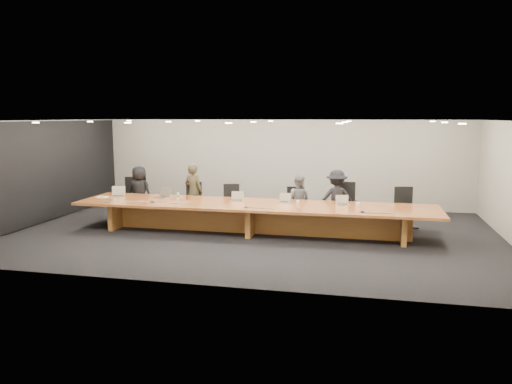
% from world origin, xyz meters
% --- Properties ---
extents(ground, '(12.00, 12.00, 0.00)m').
position_xyz_m(ground, '(0.00, 0.00, 0.00)').
color(ground, black).
rests_on(ground, ground).
extents(back_wall, '(12.00, 0.02, 2.80)m').
position_xyz_m(back_wall, '(0.00, 4.00, 1.40)').
color(back_wall, '#B9B3A8').
rests_on(back_wall, ground).
extents(left_wall_panel, '(0.08, 7.84, 2.74)m').
position_xyz_m(left_wall_panel, '(-5.94, 0.00, 1.37)').
color(left_wall_panel, black).
rests_on(left_wall_panel, ground).
extents(conference_table, '(9.00, 1.80, 0.75)m').
position_xyz_m(conference_table, '(0.00, 0.00, 0.52)').
color(conference_table, brown).
rests_on(conference_table, ground).
extents(chair_far_left, '(0.76, 0.76, 1.17)m').
position_xyz_m(chair_far_left, '(-3.92, 1.32, 0.58)').
color(chair_far_left, black).
rests_on(chair_far_left, ground).
extents(chair_left, '(0.56, 0.56, 1.09)m').
position_xyz_m(chair_left, '(-2.08, 1.21, 0.55)').
color(chair_left, black).
rests_on(chair_left, ground).
extents(chair_mid_left, '(0.66, 0.66, 1.06)m').
position_xyz_m(chair_mid_left, '(-0.89, 1.18, 0.53)').
color(chair_mid_left, black).
rests_on(chair_mid_left, ground).
extents(chair_mid_right, '(0.58, 0.58, 1.02)m').
position_xyz_m(chair_mid_right, '(0.79, 1.32, 0.51)').
color(chair_mid_right, black).
rests_on(chair_mid_right, ground).
extents(chair_right, '(0.66, 0.66, 1.19)m').
position_xyz_m(chair_right, '(2.18, 1.32, 0.60)').
color(chair_right, black).
rests_on(chair_right, ground).
extents(chair_far_right, '(0.67, 0.67, 1.12)m').
position_xyz_m(chair_far_right, '(3.73, 1.23, 0.56)').
color(chair_far_right, black).
rests_on(chair_far_right, ground).
extents(person_a, '(0.79, 0.57, 1.51)m').
position_xyz_m(person_a, '(-3.61, 1.12, 0.75)').
color(person_a, black).
rests_on(person_a, ground).
extents(person_b, '(0.66, 0.53, 1.58)m').
position_xyz_m(person_b, '(-2.03, 1.28, 0.79)').
color(person_b, '#322C1B').
rests_on(person_b, ground).
extents(person_c, '(0.75, 0.64, 1.35)m').
position_xyz_m(person_c, '(0.96, 1.23, 0.68)').
color(person_c, slate).
rests_on(person_c, ground).
extents(person_d, '(1.08, 0.75, 1.52)m').
position_xyz_m(person_d, '(1.98, 1.16, 0.76)').
color(person_d, black).
rests_on(person_d, ground).
extents(laptop_a, '(0.42, 0.37, 0.28)m').
position_xyz_m(laptop_a, '(-3.85, 0.32, 0.89)').
color(laptop_a, '#B4A989').
rests_on(laptop_a, conference_table).
extents(laptop_b, '(0.43, 0.38, 0.29)m').
position_xyz_m(laptop_b, '(-2.59, 0.35, 0.89)').
color(laptop_b, '#C3B195').
rests_on(laptop_b, conference_table).
extents(laptop_c, '(0.33, 0.26, 0.25)m').
position_xyz_m(laptop_c, '(-0.51, 0.32, 0.87)').
color(laptop_c, '#BCAA90').
rests_on(laptop_c, conference_table).
extents(laptop_d, '(0.33, 0.26, 0.24)m').
position_xyz_m(laptop_d, '(0.71, 0.35, 0.87)').
color(laptop_d, '#BFAF91').
rests_on(laptop_d, conference_table).
extents(laptop_e, '(0.36, 0.29, 0.25)m').
position_xyz_m(laptop_e, '(2.18, 0.30, 0.87)').
color(laptop_e, '#BFAD92').
rests_on(laptop_e, conference_table).
extents(water_bottle, '(0.06, 0.06, 0.19)m').
position_xyz_m(water_bottle, '(-2.06, 0.16, 0.84)').
color(water_bottle, silver).
rests_on(water_bottle, conference_table).
extents(amber_mug, '(0.11, 0.11, 0.11)m').
position_xyz_m(amber_mug, '(-1.81, 0.23, 0.80)').
color(amber_mug, brown).
rests_on(amber_mug, conference_table).
extents(paper_cup_near, '(0.09, 0.09, 0.09)m').
position_xyz_m(paper_cup_near, '(1.09, 0.22, 0.79)').
color(paper_cup_near, white).
rests_on(paper_cup_near, conference_table).
extents(paper_cup_far, '(0.11, 0.11, 0.10)m').
position_xyz_m(paper_cup_far, '(2.56, 0.18, 0.80)').
color(paper_cup_far, white).
rests_on(paper_cup_far, conference_table).
extents(notepad, '(0.28, 0.23, 0.02)m').
position_xyz_m(notepad, '(-4.19, 0.08, 0.76)').
color(notepad, silver).
rests_on(notepad, conference_table).
extents(lime_gadget, '(0.16, 0.12, 0.02)m').
position_xyz_m(lime_gadget, '(-4.19, 0.10, 0.78)').
color(lime_gadget, green).
rests_on(lime_gadget, notepad).
extents(av_box, '(0.20, 0.16, 0.03)m').
position_xyz_m(av_box, '(-3.59, -0.67, 0.76)').
color(av_box, '#A2A2A7').
rests_on(av_box, conference_table).
extents(mic_left, '(0.17, 0.17, 0.03)m').
position_xyz_m(mic_left, '(-2.54, -0.36, 0.77)').
color(mic_left, black).
rests_on(mic_left, conference_table).
extents(mic_center, '(0.13, 0.13, 0.03)m').
position_xyz_m(mic_center, '(-0.05, -0.55, 0.76)').
color(mic_center, black).
rests_on(mic_center, conference_table).
extents(mic_right, '(0.17, 0.17, 0.03)m').
position_xyz_m(mic_right, '(2.67, -0.57, 0.77)').
color(mic_right, black).
rests_on(mic_right, conference_table).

